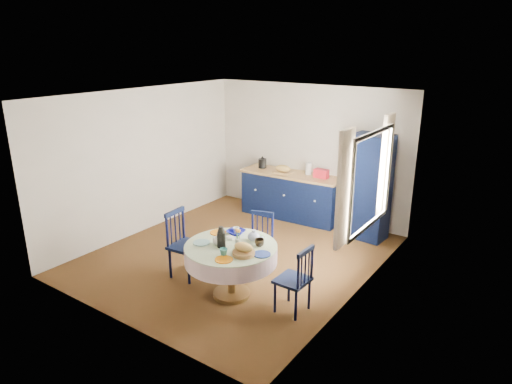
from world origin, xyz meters
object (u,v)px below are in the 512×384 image
Objects in this scene: mug_d at (236,230)px; pantry_cabinet at (370,187)px; chair_right at (295,279)px; cobalt_bowl at (236,232)px; mug_a at (217,241)px; chair_left at (184,244)px; mug_c at (259,243)px; kitchen_counter at (291,195)px; dining_table at (232,254)px; chair_far at (260,241)px; mug_b at (224,252)px.

pantry_cabinet is at bearing 69.74° from mug_d.
chair_right is at bearing -11.47° from mug_d.
mug_a is at bearing -88.60° from cobalt_bowl.
chair_left is 1.25m from mug_c.
kitchen_counter is at bearing -179.82° from pantry_cabinet.
chair_right is 3.71× the size of cobalt_bowl.
dining_table is at bearing -61.86° from cobalt_bowl.
dining_table reaches higher than chair_far.
mug_d is (0.65, -2.58, 0.31)m from kitchen_counter.
chair_far reaches higher than mug_c.
chair_left is at bearing -160.18° from cobalt_bowl.
mug_c is at bearing -15.50° from cobalt_bowl.
mug_a is 0.40m from cobalt_bowl.
mug_d is at bearing 94.29° from mug_a.
mug_a is (-0.01, -0.96, 0.35)m from chair_far.
kitchen_counter is 1.10× the size of pantry_cabinet.
dining_table is (-0.72, -2.85, -0.29)m from pantry_cabinet.
cobalt_bowl is (-0.01, 0.40, -0.02)m from mug_a.
chair_left reaches higher than mug_c.
cobalt_bowl is (-0.48, 0.13, -0.02)m from mug_c.
chair_left is 1.15× the size of chair_far.
pantry_cabinet is at bearing -6.56° from kitchen_counter.
kitchen_counter is 2.17m from chair_far.
mug_b is (-0.77, -0.43, 0.32)m from chair_right.
pantry_cabinet reaches higher than mug_d.
chair_far is 9.52× the size of mug_d.
mug_a is at bearing 142.51° from mug_b.
kitchen_counter reaches higher than mug_c.
chair_right is 1.11m from mug_a.
chair_right is at bearing -61.61° from kitchen_counter.
chair_left is at bearing -173.88° from mug_c.
chair_left is (-0.90, 0.06, -0.11)m from dining_table.
mug_b is at bearing -70.29° from dining_table.
chair_far is (0.75, 0.82, -0.06)m from chair_left.
chair_right is (1.72, -2.79, -0.00)m from kitchen_counter.
chair_right is at bearing -4.63° from mug_c.
pantry_cabinet is 20.24× the size of mug_d.
chair_left is at bearing 169.20° from mug_a.
mug_a reaches higher than mug_d.
chair_right is at bearing -53.52° from chair_far.
mug_b is (0.27, -0.20, -0.00)m from mug_a.
mug_b is (0.10, -0.28, 0.17)m from dining_table.
mug_b is (0.26, -1.16, 0.34)m from chair_far.
chair_far is 6.80× the size of mug_c.
kitchen_counter is at bearing 112.81° from mug_c.
chair_right is at bearing 29.03° from mug_b.
pantry_cabinet reaches higher than dining_table.
cobalt_bowl is at bearing -74.64° from chair_left.
pantry_cabinet is 14.24× the size of mug_a.
mug_a reaches higher than mug_c.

